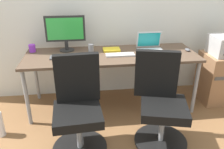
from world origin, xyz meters
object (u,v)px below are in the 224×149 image
Objects in this scene: desktop_monitor at (65,31)px; open_laptop at (150,46)px; office_chair_left at (78,110)px; office_chair_right at (160,104)px; coffee_mug at (32,48)px; side_cabinet at (220,77)px.

desktop_monitor reaches higher than open_laptop.
desktop_monitor is (-0.13, 0.93, 0.54)m from office_chair_left.
office_chair_right is at bearing -96.83° from open_laptop.
office_chair_right is at bearing -34.54° from coffee_mug.
open_laptop is (-0.96, 0.10, 0.44)m from side_cabinet.
desktop_monitor reaches higher than side_cabinet.
desktop_monitor is at bearing -0.44° from coffee_mug.
office_chair_left is 1.44× the size of side_cabinet.
desktop_monitor is at bearing 173.43° from side_cabinet.
open_laptop reaches higher than coffee_mug.
coffee_mug is (-1.45, 0.14, -0.01)m from open_laptop.
side_cabinet is 7.08× the size of coffee_mug.
office_chair_right reaches higher than open_laptop.
open_laptop is 3.37× the size of coffee_mug.
office_chair_right is at bearing -0.12° from office_chair_left.
desktop_monitor reaches higher than coffee_mug.
office_chair_right is 1.44× the size of side_cabinet.
desktop_monitor is at bearing 172.66° from open_laptop.
desktop_monitor is 1.55× the size of open_laptop.
coffee_mug is at bearing 179.56° from desktop_monitor.
side_cabinet is 2.46m from coffee_mug.
open_laptop is 1.46m from coffee_mug.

